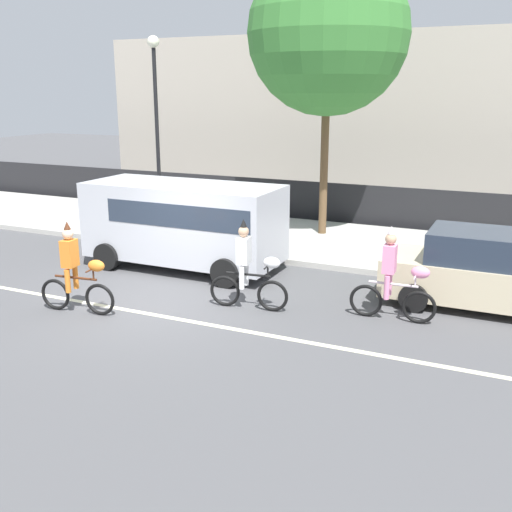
% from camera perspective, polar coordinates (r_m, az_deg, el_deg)
% --- Properties ---
extents(ground_plane, '(80.00, 80.00, 0.00)m').
position_cam_1_polar(ground_plane, '(13.06, -9.74, -4.60)').
color(ground_plane, '#4C4C4F').
extents(road_centre_line, '(36.00, 0.14, 0.01)m').
position_cam_1_polar(road_centre_line, '(12.68, -11.00, -5.27)').
color(road_centre_line, beige).
rests_on(road_centre_line, ground).
extents(sidewalk_curb, '(60.00, 5.00, 0.15)m').
position_cam_1_polar(sidewalk_curb, '(18.53, 1.54, 1.88)').
color(sidewalk_curb, '#ADAAA3').
rests_on(sidewalk_curb, ground).
extents(fence_line, '(40.00, 0.08, 1.40)m').
position_cam_1_polar(fence_line, '(21.04, 4.66, 5.23)').
color(fence_line, black).
rests_on(fence_line, ground).
extents(building_backdrop, '(28.00, 8.00, 6.69)m').
position_cam_1_polar(building_backdrop, '(28.43, 16.21, 12.73)').
color(building_backdrop, '#B2A899').
rests_on(building_backdrop, ground).
extents(parade_cyclist_orange, '(1.72, 0.51, 1.92)m').
position_cam_1_polar(parade_cyclist_orange, '(12.72, -16.77, -1.61)').
color(parade_cyclist_orange, black).
rests_on(parade_cyclist_orange, ground).
extents(parade_cyclist_zebra, '(1.72, 0.51, 1.92)m').
position_cam_1_polar(parade_cyclist_zebra, '(12.39, -0.67, -1.38)').
color(parade_cyclist_zebra, black).
rests_on(parade_cyclist_zebra, ground).
extents(parade_cyclist_pink, '(1.72, 0.50, 1.92)m').
position_cam_1_polar(parade_cyclist_pink, '(12.09, 13.03, -2.22)').
color(parade_cyclist_pink, black).
rests_on(parade_cyclist_pink, ground).
extents(parked_van_silver, '(5.00, 2.22, 2.18)m').
position_cam_1_polar(parked_van_silver, '(15.30, -6.69, 3.48)').
color(parked_van_silver, silver).
rests_on(parked_van_silver, ground).
extents(parked_car_beige, '(4.10, 1.92, 1.64)m').
position_cam_1_polar(parked_car_beige, '(13.37, 20.81, -1.42)').
color(parked_car_beige, beige).
rests_on(parked_car_beige, ground).
extents(street_lamp_post, '(0.36, 0.36, 5.86)m').
position_cam_1_polar(street_lamp_post, '(19.08, -9.50, 13.95)').
color(street_lamp_post, black).
rests_on(street_lamp_post, sidewalk_curb).
extents(street_tree_near_lamp, '(4.65, 4.65, 8.19)m').
position_cam_1_polar(street_tree_near_lamp, '(18.32, 6.88, 20.30)').
color(street_tree_near_lamp, brown).
rests_on(street_tree_near_lamp, sidewalk_curb).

